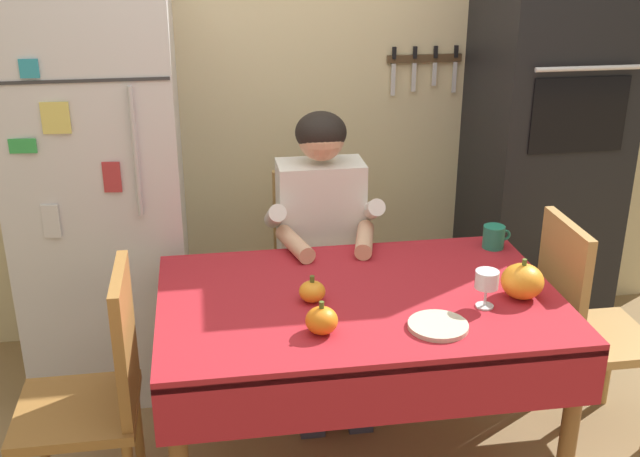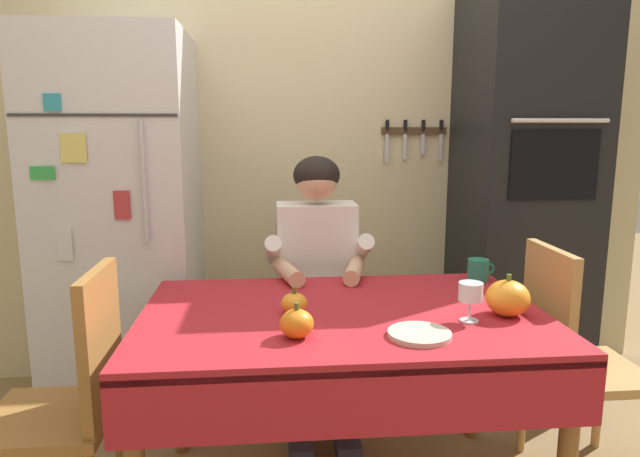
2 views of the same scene
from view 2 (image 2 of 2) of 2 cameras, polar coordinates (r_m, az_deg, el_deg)
back_wall_assembly at (r=3.14m, az=0.26°, el=8.96°), size 3.70×0.13×2.60m
refrigerator at (r=2.86m, az=-19.33°, el=0.17°), size 0.68×0.71×1.80m
wall_oven at (r=3.08m, az=19.83°, el=3.66°), size 0.60×0.64×2.10m
dining_table at (r=2.00m, az=2.37°, el=-10.80°), size 1.40×0.90×0.74m
chair_behind_person at (r=2.79m, az=-0.57°, el=-7.73°), size 0.40×0.40×0.93m
seated_person at (r=2.54m, az=-0.23°, el=-4.21°), size 0.47×0.55×1.25m
chair_right_side at (r=2.43m, az=23.98°, el=-11.45°), size 0.40×0.40×0.93m
chair_left_side at (r=2.08m, az=-23.77°, el=-15.18°), size 0.40×0.40×0.93m
coffee_mug at (r=2.44m, az=15.75°, el=-4.06°), size 0.11×0.09×0.09m
wine_glass at (r=1.92m, az=14.99°, el=-6.37°), size 0.08×0.08×0.13m
pumpkin_large at (r=2.03m, az=18.47°, el=-6.69°), size 0.15×0.15×0.14m
pumpkin_medium at (r=1.95m, az=-2.63°, el=-7.58°), size 0.09×0.09×0.10m
pumpkin_small at (r=1.74m, az=-2.37°, el=-9.59°), size 0.10×0.10×0.11m
serving_tray at (r=1.78m, az=10.04°, el=-10.48°), size 0.20×0.20×0.02m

